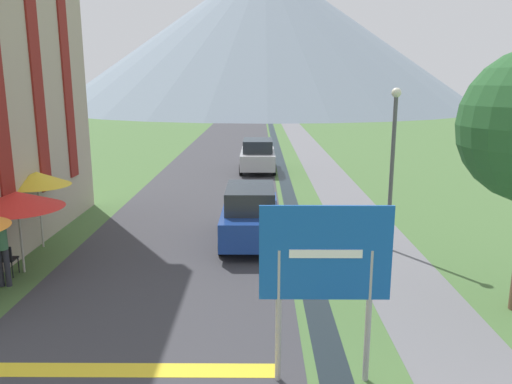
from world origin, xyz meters
The scene contains 13 objects.
ground_plane centered at (0.00, 20.00, 0.00)m, with size 160.00×160.00×0.00m, color #476B38.
road centered at (-2.50, 30.00, 0.00)m, with size 6.40×60.00×0.01m.
footpath centered at (3.60, 30.00, 0.00)m, with size 2.20×60.00×0.01m.
drainage_channel centered at (1.20, 30.00, 0.00)m, with size 0.60×60.00×0.00m.
mountain_distant centered at (0.86, 96.67, 13.76)m, with size 79.81×79.81×27.53m.
road_sign centered at (0.95, 4.04, 2.05)m, with size 2.14×0.11×3.08m.
parked_car_near centered at (-0.40, 11.57, 0.91)m, with size 1.83×4.22×1.82m.
parked_car_far centered at (-0.21, 24.37, 0.91)m, with size 1.99×4.42×1.82m.
cafe_chair_middle centered at (-6.69, 8.63, 0.51)m, with size 0.40×0.40×0.85m.
cafe_umbrella_middle_red centered at (-6.41, 8.94, 1.99)m, with size 2.36×2.36×2.21m.
cafe_umbrella_rear_yellow centered at (-6.79, 11.03, 2.14)m, with size 1.96×1.96×2.35m.
person_standing_terrace centered at (-6.45, 8.00, 1.01)m, with size 0.32×0.32×1.73m.
streetlamp centered at (3.79, 10.92, 2.88)m, with size 0.28×0.28×4.82m.
Camera 1 is at (-0.12, -3.59, 4.99)m, focal length 35.00 mm.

